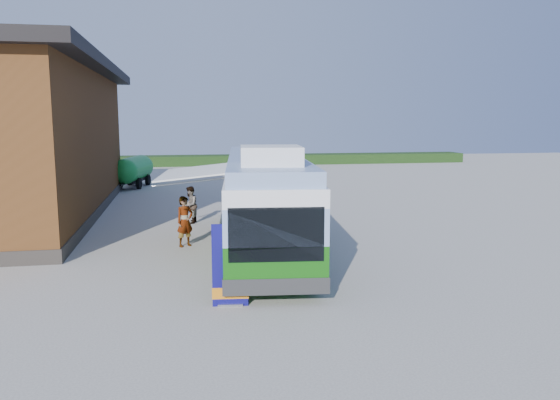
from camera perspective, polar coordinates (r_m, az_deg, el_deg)
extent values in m
plane|color=#BCB7AD|center=(19.19, -2.44, -5.78)|extent=(100.00, 100.00, 0.00)
cube|color=brown|center=(29.52, -26.17, 5.24)|extent=(8.00, 20.00, 7.00)
cube|color=black|center=(29.60, -26.65, 12.50)|extent=(9.60, 21.20, 0.50)
cube|color=#332D28|center=(29.83, -25.76, -0.99)|extent=(8.10, 20.10, 0.50)
cube|color=#264419|center=(57.56, 0.09, 4.28)|extent=(40.00, 3.00, 1.00)
cube|color=#1C7313|center=(20.01, -1.63, -2.36)|extent=(4.06, 13.04, 1.18)
cube|color=#809AC7|center=(19.84, -1.64, 0.68)|extent=(4.06, 13.04, 0.96)
cube|color=black|center=(20.36, -5.44, 0.84)|extent=(1.21, 10.63, 0.75)
cube|color=black|center=(20.47, 2.00, 0.92)|extent=(1.21, 10.63, 0.75)
cube|color=white|center=(19.76, -1.65, 2.75)|extent=(4.06, 13.04, 0.48)
cube|color=#809AC7|center=(19.72, -1.65, 4.07)|extent=(3.87, 12.81, 0.43)
cube|color=white|center=(15.63, -0.97, 4.68)|extent=(1.91, 2.10, 0.53)
cube|color=black|center=(13.59, -0.38, -3.65)|extent=(2.40, 0.32, 1.39)
cube|color=#2D2D2D|center=(13.98, -0.39, -8.97)|extent=(2.73, 0.50, 0.43)
cube|color=#2D2D2D|center=(26.32, -2.27, -0.68)|extent=(2.73, 0.50, 0.43)
cylinder|color=black|center=(15.93, -5.30, -6.81)|extent=(0.44, 1.10, 1.07)
cylinder|color=black|center=(16.06, 3.47, -6.66)|extent=(0.44, 1.10, 1.07)
cylinder|color=black|center=(23.75, -4.98, -1.71)|extent=(0.44, 1.10, 1.07)
cylinder|color=black|center=(23.85, 0.88, -1.64)|extent=(0.44, 1.10, 1.07)
cube|color=white|center=(19.73, -8.53, 2.95)|extent=(3.09, 4.51, 0.33)
cube|color=#A5A8AD|center=(19.66, -4.67, 3.55)|extent=(0.65, 4.54, 0.15)
cylinder|color=#A5A8AD|center=(17.93, -8.94, 2.07)|extent=(2.74, 0.35, 0.34)
cylinder|color=#A5A8AD|center=(21.56, -8.17, 3.15)|extent=(2.74, 0.35, 0.34)
cube|color=#0E0C5D|center=(13.89, -5.25, -6.83)|extent=(0.90, 0.13, 2.13)
cube|color=orange|center=(14.10, -5.21, -9.67)|extent=(0.93, 0.14, 0.30)
cube|color=#A5A8AD|center=(14.20, -5.20, -10.86)|extent=(0.65, 0.25, 0.06)
cylinder|color=#A5A8AD|center=(13.91, -5.26, -6.81)|extent=(0.03, 0.03, 2.13)
cube|color=tan|center=(19.06, 1.24, -3.65)|extent=(0.64, 1.21, 0.04)
cube|color=tan|center=(18.95, -0.27, -4.61)|extent=(0.40, 1.18, 0.03)
cube|color=tan|center=(19.30, 2.72, -4.37)|extent=(0.40, 1.18, 0.03)
cube|color=black|center=(18.64, 1.24, -5.07)|extent=(0.05, 0.05, 0.71)
cube|color=black|center=(18.76, 2.24, -4.99)|extent=(0.05, 0.05, 0.71)
cube|color=black|center=(19.53, 0.28, -4.45)|extent=(0.05, 0.05, 0.71)
cube|color=black|center=(19.64, 1.23, -4.38)|extent=(0.05, 0.05, 0.71)
imported|color=#999999|center=(20.59, -9.91, -2.22)|extent=(0.82, 0.75, 1.89)
imported|color=#999999|center=(25.10, -9.37, -0.51)|extent=(0.83, 0.96, 1.70)
cylinder|color=green|center=(39.38, -15.04, 3.16)|extent=(2.46, 4.04, 1.69)
sphere|color=green|center=(37.59, -15.87, 2.89)|extent=(1.69, 1.69, 1.69)
sphere|color=green|center=(41.18, -14.29, 3.41)|extent=(1.69, 1.69, 1.69)
cube|color=black|center=(39.45, -15.00, 2.07)|extent=(1.95, 4.10, 0.19)
cube|color=black|center=(37.14, -16.08, 1.57)|extent=(0.35, 1.13, 0.09)
cylinder|color=black|center=(38.59, -16.41, 1.67)|extent=(0.39, 0.79, 0.75)
cylinder|color=black|center=(38.20, -14.53, 1.68)|extent=(0.39, 0.79, 0.75)
cylinder|color=black|center=(40.73, -15.43, 2.05)|extent=(0.39, 0.79, 0.75)
cylinder|color=black|center=(40.36, -13.64, 2.06)|extent=(0.39, 0.79, 0.75)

